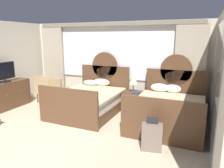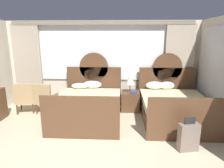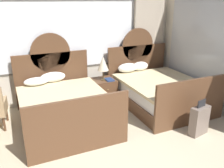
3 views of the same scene
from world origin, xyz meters
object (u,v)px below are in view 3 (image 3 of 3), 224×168
suitcase_on_floor (199,120)px  book_on_nightstand (109,80)px  nightstand_between_beds (104,91)px  table_lamp_on_nightstand (103,64)px  bed_near_mirror (158,90)px  bed_near_window (64,106)px

suitcase_on_floor → book_on_nightstand: bearing=115.1°
nightstand_between_beds → table_lamp_on_nightstand: bearing=-123.2°
bed_near_mirror → table_lamp_on_nightstand: bed_near_mirror is taller
nightstand_between_beds → book_on_nightstand: bearing=-45.4°
bed_near_mirror → table_lamp_on_nightstand: 1.46m
bed_near_window → suitcase_on_floor: size_ratio=3.19×
nightstand_between_beds → book_on_nightstand: book_on_nightstand is taller
suitcase_on_floor → nightstand_between_beds: bearing=116.3°
bed_near_mirror → nightstand_between_beds: bed_near_mirror is taller
bed_near_mirror → nightstand_between_beds: bearing=149.8°
table_lamp_on_nightstand → suitcase_on_floor: 2.49m
bed_near_mirror → table_lamp_on_nightstand: size_ratio=3.89×
table_lamp_on_nightstand → book_on_nightstand: bearing=-36.7°
bed_near_window → nightstand_between_beds: 1.34m
table_lamp_on_nightstand → book_on_nightstand: size_ratio=2.23×
bed_near_mirror → table_lamp_on_nightstand: bearing=150.8°
bed_near_mirror → nightstand_between_beds: 1.33m
nightstand_between_beds → table_lamp_on_nightstand: (-0.01, -0.02, 0.69)m
nightstand_between_beds → book_on_nightstand: 0.34m
suitcase_on_floor → table_lamp_on_nightstand: bearing=116.8°
bed_near_window → table_lamp_on_nightstand: size_ratio=3.89×
bed_near_mirror → nightstand_between_beds: size_ratio=3.87×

